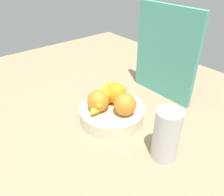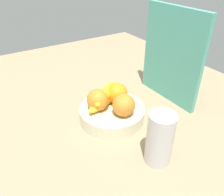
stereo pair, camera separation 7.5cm
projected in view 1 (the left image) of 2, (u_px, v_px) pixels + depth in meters
ground_plane at (112, 130)px, 79.38cm from camera, size 180.00×140.00×3.00cm
fruit_bowl at (112, 113)px, 80.92cm from camera, size 23.08×23.08×4.95cm
orange_front_left at (125, 104)px, 74.56cm from camera, size 7.57×7.57×7.57cm
orange_front_right at (116, 93)px, 80.56cm from camera, size 7.57×7.57×7.57cm
orange_center at (98, 101)px, 76.39cm from camera, size 7.57×7.57×7.57cm
banana_bunch at (104, 97)px, 79.51cm from camera, size 13.57×17.67×6.20cm
cutting_board at (165, 54)px, 87.61cm from camera, size 28.02×2.19×36.00cm
thermos_tumbler at (166, 135)px, 62.94cm from camera, size 7.48×7.48×16.10cm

